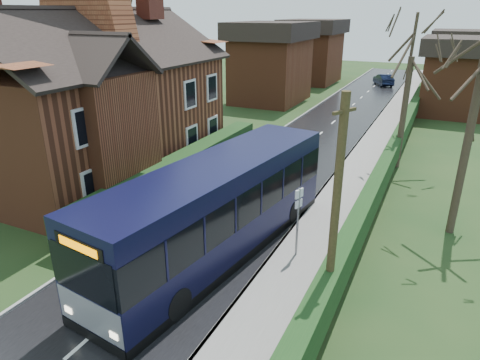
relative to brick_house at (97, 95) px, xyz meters
The scene contains 17 objects.
ground 10.87m from the brick_house, 28.67° to the right, with size 140.00×140.00×0.00m, color #2C3E1A.
road 11.07m from the brick_house, 30.89° to the left, with size 6.00×100.00×0.02m, color black.
pavement 14.64m from the brick_house, 21.92° to the left, with size 2.50×100.00×0.14m, color slate.
kerb_right 13.59m from the brick_house, 23.91° to the left, with size 0.12×100.00×0.14m, color gray.
kerb_left 8.85m from the brick_house, 42.59° to the left, with size 0.12×100.00×0.10m, color gray.
front_hedge 6.02m from the brick_house, ahead, with size 1.20×16.00×1.60m, color black.
picket_fence 6.83m from the brick_house, ahead, with size 0.10×16.00×0.90m, color gray, non-canonical shape.
right_wall_hedge 15.80m from the brick_house, 19.77° to the left, with size 0.60×50.00×1.80m.
brick_house is the anchor object (origin of this frame).
bus 11.23m from the brick_house, 26.15° to the right, with size 4.26×11.99×3.57m.
car_silver 7.58m from the brick_house, 26.36° to the right, with size 1.62×4.04×1.37m, color #9FA0A3.
car_green 6.98m from the brick_house, ahead, with size 1.76×4.32×1.25m, color black.
car_distant 39.90m from the brick_house, 76.07° to the left, with size 1.45×4.17×1.37m, color black.
bus_stop_sign 13.44m from the brick_house, 17.32° to the right, with size 0.18×0.42×2.79m.
telegraph_pole 16.13m from the brick_house, 25.52° to the right, with size 0.42×0.83×6.78m.
tree_right_far 17.02m from the brick_house, 29.08° to the left, with size 4.64×4.64×8.97m.
tree_house_side 9.16m from the brick_house, 107.12° to the left, with size 4.89×4.89×11.12m.
Camera 1 is at (7.92, -12.44, 8.54)m, focal length 32.00 mm.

